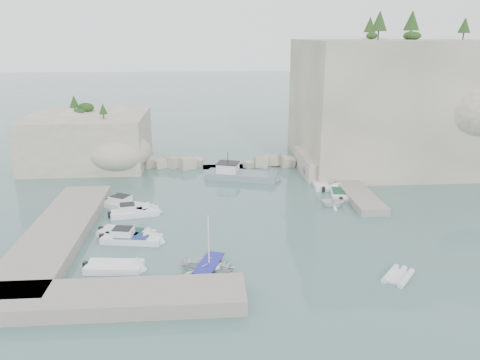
{
  "coord_description": "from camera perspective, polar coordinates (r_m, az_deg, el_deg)",
  "views": [
    {
      "loc": [
        -3.46,
        -40.9,
        17.65
      ],
      "look_at": [
        0.0,
        6.0,
        3.0
      ],
      "focal_mm": 35.0,
      "sensor_mm": 36.0,
      "label": 1
    }
  ],
  "objects": [
    {
      "name": "ground",
      "position": [
        44.68,
        0.57,
        -5.97
      ],
      "size": [
        400.0,
        400.0,
        0.0
      ],
      "primitive_type": "plane",
      "color": "slate",
      "rests_on": "ground"
    },
    {
      "name": "cliff_east",
      "position": [
        69.76,
        18.34,
        8.9
      ],
      "size": [
        26.0,
        22.0,
        17.0
      ],
      "primitive_type": "cube",
      "color": "beige",
      "rests_on": "ground"
    },
    {
      "name": "cliff_terrace",
      "position": [
        63.31,
        11.01,
        1.97
      ],
      "size": [
        8.0,
        10.0,
        2.5
      ],
      "primitive_type": "cube",
      "color": "beige",
      "rests_on": "ground"
    },
    {
      "name": "outcrop_west",
      "position": [
        69.4,
        -17.97,
        4.69
      ],
      "size": [
        16.0,
        14.0,
        7.0
      ],
      "primitive_type": "cube",
      "color": "beige",
      "rests_on": "ground"
    },
    {
      "name": "quay_west",
      "position": [
        45.47,
        -21.32,
        -6.04
      ],
      "size": [
        5.0,
        24.0,
        1.1
      ],
      "primitive_type": "cube",
      "color": "#9E9689",
      "rests_on": "ground"
    },
    {
      "name": "quay_south",
      "position": [
        33.79,
        -15.22,
        -13.78
      ],
      "size": [
        18.0,
        4.0,
        1.1
      ],
      "primitive_type": "cube",
      "color": "#9E9689",
      "rests_on": "ground"
    },
    {
      "name": "ledge_east",
      "position": [
        56.35,
        13.52,
        -1.02
      ],
      "size": [
        3.0,
        16.0,
        0.8
      ],
      "primitive_type": "cube",
      "color": "#9E9689",
      "rests_on": "ground"
    },
    {
      "name": "breakwater",
      "position": [
        65.19,
        -1.91,
        2.22
      ],
      "size": [
        28.0,
        3.0,
        1.4
      ],
      "primitive_type": "cube",
      "color": "beige",
      "rests_on": "ground"
    },
    {
      "name": "motorboat_a",
      "position": [
        51.2,
        -13.53,
        -3.37
      ],
      "size": [
        6.49,
        4.67,
        1.4
      ],
      "primitive_type": null,
      "rotation": [
        0.0,
        0.0,
        -0.49
      ],
      "color": "silver",
      "rests_on": "ground"
    },
    {
      "name": "motorboat_b",
      "position": [
        49.05,
        -12.65,
        -4.23
      ],
      "size": [
        5.54,
        2.72,
        1.4
      ],
      "primitive_type": null,
      "rotation": [
        0.0,
        0.0,
        0.19
      ],
      "color": "white",
      "rests_on": "ground"
    },
    {
      "name": "motorboat_c",
      "position": [
        44.31,
        -13.63,
        -6.69
      ],
      "size": [
        5.92,
        3.82,
        0.7
      ],
      "primitive_type": null,
      "rotation": [
        0.0,
        0.0,
        -0.35
      ],
      "color": "silver",
      "rests_on": "ground"
    },
    {
      "name": "motorboat_d",
      "position": [
        43.07,
        -13.02,
        -7.37
      ],
      "size": [
        6.02,
        2.64,
        1.4
      ],
      "primitive_type": null,
      "rotation": [
        0.0,
        0.0,
        -0.16
      ],
      "color": "white",
      "rests_on": "ground"
    },
    {
      "name": "motorboat_e",
      "position": [
        38.6,
        -15.05,
        -10.55
      ],
      "size": [
        4.98,
        2.48,
        0.7
      ],
      "primitive_type": null,
      "rotation": [
        0.0,
        0.0,
        -0.11
      ],
      "color": "white",
      "rests_on": "ground"
    },
    {
      "name": "rowboat",
      "position": [
        37.6,
        -3.77,
        -10.74
      ],
      "size": [
        5.05,
        4.29,
        0.89
      ],
      "primitive_type": "imported",
      "rotation": [
        0.0,
        0.0,
        1.24
      ],
      "color": "white",
      "rests_on": "ground"
    },
    {
      "name": "inflatable_dinghy",
      "position": [
        38.13,
        18.69,
        -11.27
      ],
      "size": [
        3.15,
        3.35,
        0.44
      ],
      "primitive_type": null,
      "rotation": [
        0.0,
        0.0,
        0.87
      ],
      "color": "silver",
      "rests_on": "ground"
    },
    {
      "name": "tender_east_a",
      "position": [
        51.29,
        11.19,
        -3.17
      ],
      "size": [
        3.29,
        2.93,
        1.58
      ],
      "primitive_type": "imported",
      "rotation": [
        0.0,
        0.0,
        1.45
      ],
      "color": "white",
      "rests_on": "ground"
    },
    {
      "name": "tender_east_b",
      "position": [
        54.83,
        11.93,
        -1.86
      ],
      "size": [
        2.56,
        5.27,
        0.7
      ],
      "primitive_type": null,
      "rotation": [
        0.0,
        0.0,
        1.4
      ],
      "color": "white",
      "rests_on": "ground"
    },
    {
      "name": "tender_east_c",
      "position": [
        57.88,
        9.7,
        -0.71
      ],
      "size": [
        1.97,
        5.2,
        0.7
      ],
      "primitive_type": null,
      "rotation": [
        0.0,
        0.0,
        1.51
      ],
      "color": "white",
      "rests_on": "ground"
    },
    {
      "name": "tender_east_d",
      "position": [
        60.61,
        9.73,
        0.12
      ],
      "size": [
        4.97,
        2.82,
        1.81
      ],
      "primitive_type": "imported",
      "rotation": [
        0.0,
        0.0,
        1.33
      ],
      "color": "silver",
      "rests_on": "ground"
    },
    {
      "name": "work_boat",
      "position": [
        59.77,
        0.2,
        0.13
      ],
      "size": [
        10.32,
        5.6,
        2.2
      ],
      "primitive_type": null,
      "rotation": [
        0.0,
        0.0,
        -0.29
      ],
      "color": "slate",
      "rests_on": "ground"
    },
    {
      "name": "rowboat_mast",
      "position": [
        36.47,
        -3.85,
        -7.21
      ],
      "size": [
        0.1,
        0.1,
        4.2
      ],
      "primitive_type": "cylinder",
      "color": "white",
      "rests_on": "rowboat"
    },
    {
      "name": "vegetation",
      "position": [
        68.68,
        14.49,
        17.02
      ],
      "size": [
        53.48,
        13.88,
        13.4
      ],
      "color": "#1E4219",
      "rests_on": "ground"
    }
  ]
}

